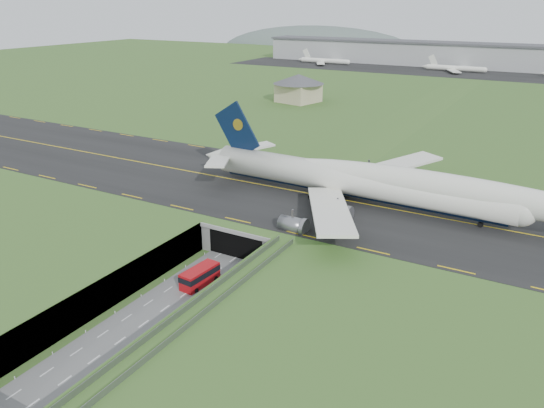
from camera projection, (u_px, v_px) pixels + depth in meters
The scene contains 10 objects.
ground at pixel (212, 276), 96.33m from camera, with size 900.00×900.00×0.00m, color #386126.
airfield_deck at pixel (211, 261), 95.25m from camera, with size 800.00×800.00×6.00m, color gray.
trench_road at pixel (186, 294), 90.20m from camera, with size 12.00×75.00×0.20m, color slate.
taxiway at pixel (295, 191), 120.95m from camera, with size 800.00×44.00×0.18m, color black.
tunnel_portal at pixel (259, 227), 108.71m from camera, with size 17.00×22.30×6.00m.
guideway at pixel (195, 319), 73.84m from camera, with size 3.00×53.00×7.05m.
jumbo_jet at pixel (382, 184), 109.33m from camera, with size 92.26×59.79×19.78m.
shuttle_tram at pixel (200, 276), 92.59m from camera, with size 3.58×7.98×3.16m.
service_building at pixel (298, 86), 225.06m from camera, with size 25.88×25.88×11.79m.
cargo_terminal at pixel (487, 56), 334.63m from camera, with size 320.00×67.00×15.60m.
Camera 1 is at (51.50, -68.77, 46.78)m, focal length 35.00 mm.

